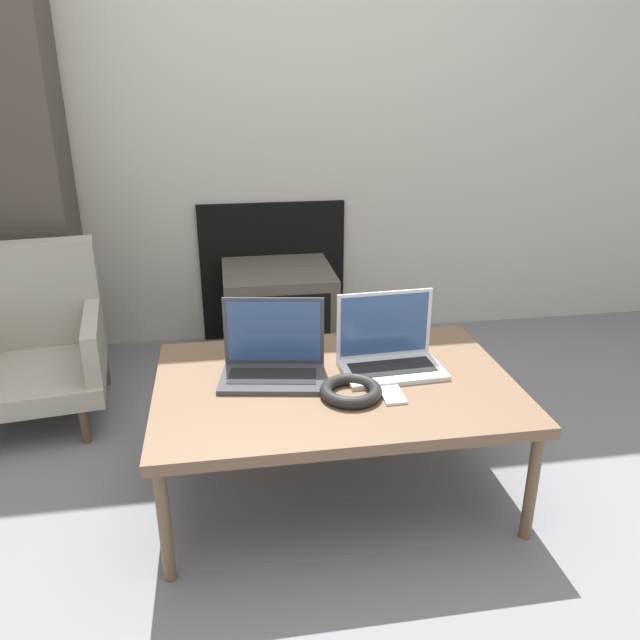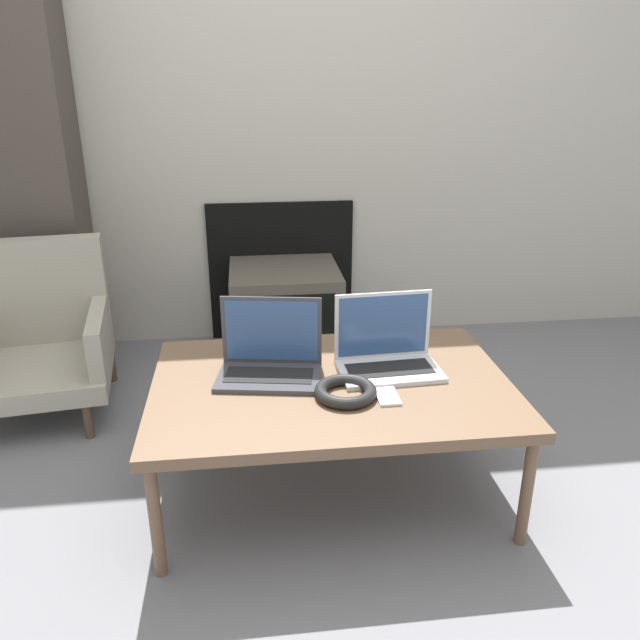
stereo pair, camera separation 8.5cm
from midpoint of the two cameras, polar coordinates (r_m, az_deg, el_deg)
The scene contains 9 objects.
ground_plane at distance 1.93m, azimuth 4.02°, elevation -21.77°, with size 14.00×14.00×0.00m, color slate.
wall_back at distance 3.18m, azimuth -1.76°, elevation 20.96°, with size 7.00×0.08×2.60m.
table at distance 2.02m, azimuth 2.23°, elevation -6.34°, with size 1.14×0.77×0.40m.
laptop_left at distance 2.03m, azimuth -3.40°, elevation -3.47°, with size 0.36×0.26×0.25m.
laptop_right at distance 2.09m, azimuth 7.28°, elevation -2.90°, with size 0.34×0.22×0.25m.
headphones at distance 1.91m, azimuth 3.63°, elevation -6.53°, with size 0.19×0.19×0.04m.
phone at distance 1.93m, azimuth 7.39°, elevation -6.88°, with size 0.07×0.12×0.01m.
tv at distance 3.08m, azimuth -2.43°, elevation 0.70°, with size 0.52×0.51×0.45m.
armchair at distance 2.84m, azimuth -23.44°, elevation -1.09°, with size 0.62×0.65×0.68m.
Camera 2 is at (-0.25, -1.38, 1.32)m, focal length 35.00 mm.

